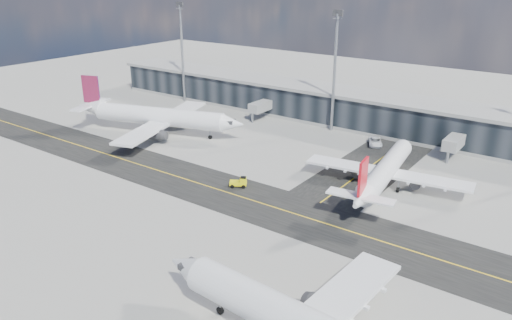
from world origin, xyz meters
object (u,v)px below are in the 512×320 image
object	(u,v)px
service_van	(375,142)
airliner_af	(157,116)
baggage_tug	(240,182)
airliner_redtail	(385,171)

from	to	relation	value
service_van	airliner_af	bearing A→B (deg)	179.29
airliner_af	baggage_tug	world-z (taller)	airliner_af
airliner_af	airliner_redtail	world-z (taller)	airliner_af
airliner_af	airliner_redtail	bearing A→B (deg)	73.82
airliner_redtail	service_van	bearing A→B (deg)	109.22
airliner_af	service_van	world-z (taller)	airliner_af
airliner_redtail	airliner_af	bearing A→B (deg)	173.61
airliner_af	service_van	distance (m)	51.99
baggage_tug	airliner_redtail	bearing A→B (deg)	92.87
airliner_af	service_van	xyz separation A→B (m)	(46.49, 23.02, -3.47)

